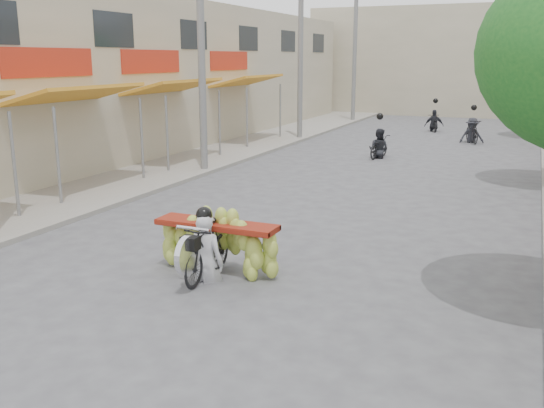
{
  "coord_description": "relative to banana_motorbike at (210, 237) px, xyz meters",
  "views": [
    {
      "loc": [
        4.59,
        -5.48,
        3.72
      ],
      "look_at": [
        0.3,
        4.49,
        1.1
      ],
      "focal_mm": 40.0,
      "sensor_mm": 36.0,
      "label": 1
    }
  ],
  "objects": [
    {
      "name": "bg_motorbike_b",
      "position": [
        2.46,
        19.65,
        0.1
      ],
      "size": [
        1.18,
        1.93,
        1.95
      ],
      "color": "black",
      "rests_on": "ground"
    },
    {
      "name": "ground",
      "position": [
        0.34,
        -3.3,
        -0.72
      ],
      "size": [
        120.0,
        120.0,
        0.0
      ],
      "primitive_type": "plane",
      "color": "#57575B",
      "rests_on": "ground"
    },
    {
      "name": "bg_motorbike_a",
      "position": [
        -0.39,
        13.89,
        0.04
      ],
      "size": [
        0.85,
        1.57,
        1.95
      ],
      "color": "black",
      "rests_on": "ground"
    },
    {
      "name": "sidewalk_left",
      "position": [
        -6.66,
        11.7,
        -0.66
      ],
      "size": [
        4.0,
        60.0,
        0.12
      ],
      "primitive_type": "cube",
      "color": "gray",
      "rests_on": "ground"
    },
    {
      "name": "utility_pole_far",
      "position": [
        -5.06,
        17.7,
        3.3
      ],
      "size": [
        0.6,
        0.24,
        8.0
      ],
      "color": "slate",
      "rests_on": "ground"
    },
    {
      "name": "far_building",
      "position": [
        0.34,
        34.7,
        2.78
      ],
      "size": [
        20.0,
        6.0,
        7.0
      ],
      "primitive_type": "cube",
      "color": "#B5AA8F",
      "rests_on": "ground"
    },
    {
      "name": "utility_pole_mid",
      "position": [
        -5.06,
        8.7,
        3.3
      ],
      "size": [
        0.6,
        0.24,
        8.0
      ],
      "color": "slate",
      "rests_on": "ground"
    },
    {
      "name": "shophouse_row_left",
      "position": [
        -11.64,
        10.68,
        2.28
      ],
      "size": [
        9.77,
        40.0,
        6.0
      ],
      "color": "#B5AA8F",
      "rests_on": "ground"
    },
    {
      "name": "utility_pole_back",
      "position": [
        -5.06,
        26.7,
        3.3
      ],
      "size": [
        0.6,
        0.24,
        8.0
      ],
      "color": "slate",
      "rests_on": "ground"
    },
    {
      "name": "bg_motorbike_c",
      "position": [
        0.23,
        23.43,
        0.1
      ],
      "size": [
        1.08,
        1.56,
        1.95
      ],
      "color": "black",
      "rests_on": "ground"
    },
    {
      "name": "banana_motorbike",
      "position": [
        0.0,
        0.0,
        0.0
      ],
      "size": [
        2.22,
        1.86,
        2.19
      ],
      "color": "black",
      "rests_on": "ground"
    }
  ]
}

